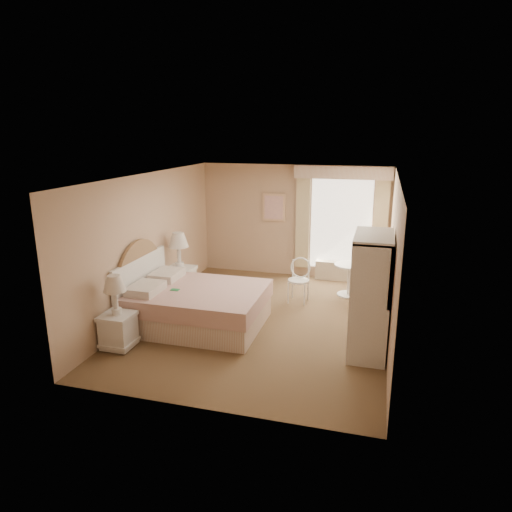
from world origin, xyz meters
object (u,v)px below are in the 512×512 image
(nightstand_near, at_px, (118,321))
(round_table, at_px, (349,275))
(bed, at_px, (192,304))
(nightstand_far, at_px, (180,274))
(cafe_chair, at_px, (299,276))
(armoire, at_px, (370,304))

(nightstand_near, height_order, round_table, nightstand_near)
(bed, relative_size, nightstand_far, 1.69)
(cafe_chair, relative_size, armoire, 0.47)
(nightstand_near, distance_m, nightstand_far, 2.23)
(round_table, bearing_deg, cafe_chair, -148.33)
(nightstand_near, bearing_deg, nightstand_far, 90.00)
(nightstand_far, xyz_separation_m, round_table, (3.19, 1.05, -0.06))
(bed, height_order, nightstand_near, bed)
(round_table, distance_m, cafe_chair, 1.07)
(nightstand_near, relative_size, round_table, 1.75)
(nightstand_near, height_order, nightstand_far, nightstand_far)
(nightstand_near, bearing_deg, round_table, 45.81)
(bed, height_order, armoire, armoire)
(nightstand_far, height_order, round_table, nightstand_far)
(nightstand_near, relative_size, cafe_chair, 1.34)
(bed, bearing_deg, armoire, -3.83)
(bed, bearing_deg, nightstand_near, -123.16)
(round_table, bearing_deg, armoire, -79.07)
(nightstand_far, distance_m, cafe_chair, 2.33)
(round_table, bearing_deg, nightstand_near, -134.19)
(cafe_chair, height_order, armoire, armoire)
(round_table, xyz_separation_m, cafe_chair, (-0.91, -0.56, 0.06))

